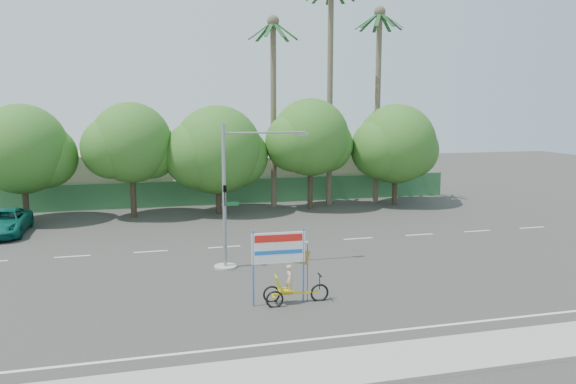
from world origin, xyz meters
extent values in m
plane|color=#33302D|center=(0.00, 0.00, 0.00)|extent=(120.00, 120.00, 0.00)
cube|color=gray|center=(0.00, -7.50, 0.06)|extent=(50.00, 2.40, 0.12)
cube|color=#336B3D|center=(0.00, 21.50, 1.00)|extent=(38.00, 0.08, 2.00)
cube|color=#BFB798|center=(-10.00, 26.00, 2.00)|extent=(12.00, 8.00, 4.00)
cube|color=#BFB798|center=(8.00, 26.00, 1.80)|extent=(14.00, 8.00, 3.60)
cylinder|color=#473828|center=(-14.00, 18.00, 1.76)|extent=(0.40, 0.40, 3.52)
sphere|color=#185419|center=(-14.00, 18.00, 4.96)|extent=(6.00, 6.00, 6.00)
sphere|color=#185419|center=(-12.65, 18.30, 4.40)|extent=(4.32, 4.32, 4.32)
cylinder|color=#473828|center=(-7.00, 18.00, 1.87)|extent=(0.40, 0.40, 3.74)
sphere|color=#185419|center=(-7.00, 18.00, 5.27)|extent=(5.60, 5.60, 5.60)
sphere|color=#185419|center=(-5.74, 18.30, 4.68)|extent=(4.03, 4.03, 4.03)
sphere|color=#185419|center=(-8.26, 17.75, 4.93)|extent=(4.26, 4.26, 4.26)
cylinder|color=#473828|center=(-1.00, 18.00, 1.65)|extent=(0.40, 0.40, 3.30)
sphere|color=#185419|center=(-1.00, 18.00, 4.65)|extent=(6.40, 6.40, 6.40)
sphere|color=#185419|center=(0.44, 18.30, 4.12)|extent=(4.61, 4.61, 4.61)
sphere|color=#185419|center=(-2.44, 17.75, 4.35)|extent=(4.86, 4.86, 4.86)
cylinder|color=#473828|center=(6.00, 18.00, 1.94)|extent=(0.40, 0.40, 3.87)
sphere|color=#185419|center=(6.00, 18.00, 5.46)|extent=(5.80, 5.80, 5.80)
sphere|color=#185419|center=(7.30, 18.30, 4.84)|extent=(4.18, 4.18, 4.18)
sphere|color=#185419|center=(4.70, 17.75, 5.10)|extent=(4.41, 4.41, 4.41)
cylinder|color=#473828|center=(13.00, 18.00, 1.72)|extent=(0.40, 0.40, 3.43)
sphere|color=#185419|center=(13.00, 18.00, 4.84)|extent=(6.20, 6.20, 6.20)
sphere|color=#185419|center=(14.39, 18.30, 4.29)|extent=(4.46, 4.46, 4.46)
sphere|color=#185419|center=(11.61, 17.75, 4.52)|extent=(4.71, 4.71, 4.71)
cylinder|color=#70604C|center=(8.00, 19.50, 8.50)|extent=(0.44, 0.44, 17.00)
cylinder|color=#70604C|center=(12.00, 19.50, 7.50)|extent=(0.44, 0.44, 15.00)
sphere|color=#70604C|center=(12.00, 19.50, 15.00)|extent=(0.90, 0.90, 0.90)
cube|color=#1C4C21|center=(12.94, 19.50, 14.34)|extent=(1.91, 0.28, 1.36)
cube|color=#1C4C21|center=(12.72, 20.11, 14.34)|extent=(1.65, 1.44, 1.36)
cube|color=#1C4C21|center=(12.16, 20.43, 14.34)|extent=(0.61, 1.93, 1.36)
cube|color=#1C4C21|center=(11.53, 20.32, 14.34)|extent=(1.20, 1.80, 1.36)
cube|color=#1C4C21|center=(11.11, 19.82, 14.34)|extent=(1.89, 0.92, 1.36)
cube|color=#1C4C21|center=(11.11, 19.18, 14.34)|extent=(1.89, 0.92, 1.36)
cube|color=#1C4C21|center=(11.53, 18.68, 14.34)|extent=(1.20, 1.80, 1.36)
cube|color=#1C4C21|center=(12.16, 18.57, 14.34)|extent=(0.61, 1.93, 1.36)
cube|color=#1C4C21|center=(12.72, 18.89, 14.34)|extent=(1.65, 1.44, 1.36)
cylinder|color=#70604C|center=(3.50, 19.50, 7.00)|extent=(0.44, 0.44, 14.00)
sphere|color=#70604C|center=(3.50, 19.50, 14.00)|extent=(0.90, 0.90, 0.90)
cube|color=#1C4C21|center=(4.44, 19.50, 13.34)|extent=(1.91, 0.28, 1.36)
cube|color=#1C4C21|center=(4.22, 20.11, 13.34)|extent=(1.65, 1.44, 1.36)
cube|color=#1C4C21|center=(3.66, 20.43, 13.34)|extent=(0.61, 1.93, 1.36)
cube|color=#1C4C21|center=(3.03, 20.32, 13.34)|extent=(1.20, 1.80, 1.36)
cube|color=#1C4C21|center=(2.61, 19.82, 13.34)|extent=(1.89, 0.92, 1.36)
cube|color=#1C4C21|center=(2.61, 19.18, 13.34)|extent=(1.89, 0.92, 1.36)
cube|color=#1C4C21|center=(3.03, 18.68, 13.34)|extent=(1.20, 1.80, 1.36)
cube|color=#1C4C21|center=(3.66, 18.57, 13.34)|extent=(0.61, 1.93, 1.36)
cube|color=#1C4C21|center=(4.22, 18.89, 13.34)|extent=(1.65, 1.44, 1.36)
cylinder|color=gray|center=(-2.50, 4.00, 0.05)|extent=(1.10, 1.10, 0.10)
cylinder|color=gray|center=(-2.50, 4.00, 3.50)|extent=(0.18, 0.18, 7.00)
cylinder|color=gray|center=(-0.50, 4.00, 6.55)|extent=(4.00, 0.10, 0.10)
cube|color=gray|center=(1.40, 4.00, 6.45)|extent=(0.55, 0.20, 0.12)
imported|color=black|center=(-2.50, 3.78, 3.60)|extent=(0.16, 0.20, 1.00)
cube|color=#14662D|center=(-2.15, 4.00, 3.15)|extent=(0.70, 0.04, 0.18)
torus|color=black|center=(0.53, -1.64, 0.34)|extent=(0.77, 0.11, 0.76)
torus|color=black|center=(-1.38, -1.26, 0.32)|extent=(0.72, 0.10, 0.71)
torus|color=black|center=(-1.40, -1.89, 0.32)|extent=(0.72, 0.10, 0.71)
cube|color=gold|center=(-0.43, -1.61, 0.41)|extent=(1.92, 0.13, 0.07)
cube|color=gold|center=(-1.39, -1.58, 0.34)|extent=(0.09, 0.68, 0.06)
cube|color=gold|center=(-0.88, -1.59, 0.56)|extent=(0.58, 0.49, 0.07)
cube|color=gold|center=(-1.18, -1.58, 0.88)|extent=(0.27, 0.48, 0.61)
cylinder|color=black|center=(0.53, -1.64, 0.79)|extent=(0.03, 0.03, 0.62)
cube|color=black|center=(0.53, -1.64, 1.09)|extent=(0.06, 0.51, 0.05)
imported|color=#CCB284|center=(-0.71, -1.60, 0.99)|extent=(0.31, 0.45, 1.22)
cylinder|color=blue|center=(-2.18, -1.55, 1.52)|extent=(0.07, 0.07, 3.05)
cylinder|color=blue|center=(-0.15, -1.62, 1.52)|extent=(0.07, 0.07, 3.05)
cube|color=white|center=(-1.16, -1.59, 2.31)|extent=(2.14, 0.12, 1.24)
cube|color=red|center=(-1.16, -1.62, 2.71)|extent=(1.92, 0.08, 0.29)
cube|color=blue|center=(-1.16, -1.62, 2.14)|extent=(1.92, 0.08, 0.16)
cylinder|color=black|center=(0.02, -1.62, 1.18)|extent=(0.02, 0.02, 2.37)
cube|color=red|center=(-0.37, -1.61, 1.92)|extent=(1.00, 0.05, 0.74)
imported|color=#0D5E52|center=(-14.61, 14.39, 0.76)|extent=(2.54, 5.50, 1.53)
camera|label=1|loc=(-6.13, -22.44, 7.89)|focal=35.00mm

